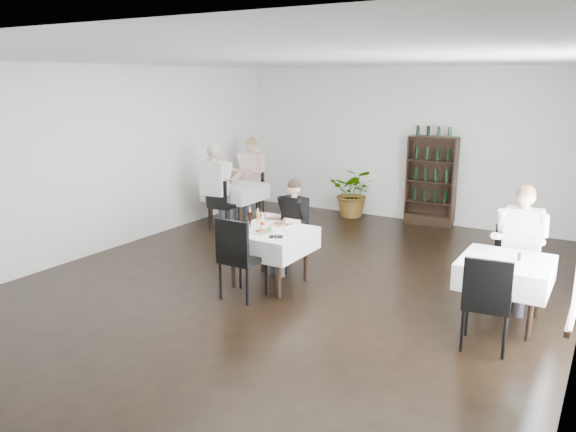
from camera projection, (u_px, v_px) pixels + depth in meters
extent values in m
plane|color=black|center=(289.00, 288.00, 7.64)|extent=(9.00, 9.00, 0.00)
plane|color=white|center=(289.00, 59.00, 6.93)|extent=(9.00, 9.00, 0.00)
plane|color=white|center=(406.00, 145.00, 11.04)|extent=(7.00, 0.00, 7.00)
plane|color=white|center=(102.00, 160.00, 9.03)|extent=(0.00, 9.00, 9.00)
cube|color=black|center=(429.00, 220.00, 10.92)|extent=(0.90, 0.28, 0.20)
cylinder|color=black|center=(233.00, 262.00, 7.59)|extent=(0.06, 0.06, 0.71)
cylinder|color=black|center=(263.00, 248.00, 8.19)|extent=(0.06, 0.06, 0.71)
cylinder|color=black|center=(279.00, 271.00, 7.22)|extent=(0.06, 0.06, 0.71)
cylinder|color=black|center=(306.00, 256.00, 7.83)|extent=(0.06, 0.06, 0.71)
cube|color=black|center=(270.00, 233.00, 7.62)|extent=(0.85, 0.85, 0.04)
cube|color=white|center=(270.00, 241.00, 7.65)|extent=(1.03, 1.03, 0.30)
cylinder|color=black|center=(211.00, 207.00, 10.87)|extent=(0.06, 0.06, 0.71)
cylinder|color=black|center=(232.00, 200.00, 11.44)|extent=(0.06, 0.06, 0.71)
cylinder|color=black|center=(240.00, 211.00, 10.54)|extent=(0.06, 0.06, 0.71)
cylinder|color=black|center=(260.00, 204.00, 11.10)|extent=(0.06, 0.06, 0.71)
cube|color=black|center=(235.00, 186.00, 10.90)|extent=(0.80, 0.80, 0.04)
cube|color=white|center=(236.00, 192.00, 10.93)|extent=(0.98, 0.98, 0.30)
cylinder|color=black|center=(466.00, 298.00, 6.35)|extent=(0.06, 0.06, 0.71)
cylinder|color=black|center=(480.00, 280.00, 6.92)|extent=(0.06, 0.06, 0.71)
cylinder|color=black|center=(530.00, 310.00, 6.01)|extent=(0.06, 0.06, 0.71)
cylinder|color=black|center=(539.00, 290.00, 6.58)|extent=(0.06, 0.06, 0.71)
cube|color=black|center=(506.00, 263.00, 6.38)|extent=(0.80, 0.80, 0.04)
cube|color=white|center=(505.00, 272.00, 6.40)|extent=(0.98, 0.98, 0.30)
imported|color=#285F20|center=(354.00, 192.00, 11.44)|extent=(1.05, 0.95, 1.02)
cylinder|color=black|center=(270.00, 254.00, 8.41)|extent=(0.03, 0.03, 0.42)
cylinder|color=black|center=(289.00, 249.00, 8.64)|extent=(0.03, 0.03, 0.42)
cylinder|color=black|center=(286.00, 260.00, 8.14)|extent=(0.03, 0.03, 0.42)
cylinder|color=black|center=(305.00, 255.00, 8.37)|extent=(0.03, 0.03, 0.42)
cube|color=black|center=(288.00, 239.00, 8.33)|extent=(0.54, 0.54, 0.06)
cube|color=black|center=(297.00, 221.00, 8.39)|extent=(0.41, 0.18, 0.46)
cylinder|color=black|center=(266.00, 277.00, 7.34)|extent=(0.04, 0.04, 0.49)
cylinder|color=black|center=(247.00, 287.00, 6.99)|extent=(0.04, 0.04, 0.49)
cylinder|color=black|center=(240.00, 271.00, 7.56)|extent=(0.04, 0.04, 0.49)
cylinder|color=black|center=(220.00, 281.00, 7.21)|extent=(0.04, 0.04, 0.49)
cube|color=black|center=(243.00, 258.00, 7.21)|extent=(0.50, 0.50, 0.07)
cube|color=black|center=(232.00, 241.00, 6.96)|extent=(0.49, 0.06, 0.53)
cylinder|color=black|center=(240.00, 209.00, 11.34)|extent=(0.03, 0.03, 0.42)
cylinder|color=black|center=(247.00, 205.00, 11.68)|extent=(0.03, 0.03, 0.42)
cylinder|color=black|center=(257.00, 210.00, 11.23)|extent=(0.03, 0.03, 0.42)
cylinder|color=black|center=(263.00, 206.00, 11.57)|extent=(0.03, 0.03, 0.42)
cube|color=black|center=(251.00, 196.00, 11.40)|extent=(0.50, 0.50, 0.06)
cube|color=black|center=(255.00, 183.00, 11.52)|extent=(0.42, 0.14, 0.46)
cylinder|color=black|center=(239.00, 218.00, 10.54)|extent=(0.04, 0.04, 0.45)
cylinder|color=black|center=(226.00, 222.00, 10.21)|extent=(0.04, 0.04, 0.45)
cylinder|color=black|center=(222.00, 215.00, 10.74)|extent=(0.04, 0.04, 0.45)
cylinder|color=black|center=(209.00, 219.00, 10.41)|extent=(0.04, 0.04, 0.45)
cube|color=black|center=(224.00, 205.00, 10.42)|extent=(0.46, 0.46, 0.07)
cube|color=black|center=(216.00, 193.00, 10.18)|extent=(0.45, 0.06, 0.49)
cylinder|color=black|center=(482.00, 288.00, 7.03)|extent=(0.03, 0.03, 0.44)
cylinder|color=black|center=(494.00, 280.00, 7.31)|extent=(0.03, 0.03, 0.44)
cylinder|color=black|center=(513.00, 295.00, 6.79)|extent=(0.03, 0.03, 0.44)
cylinder|color=black|center=(524.00, 287.00, 7.07)|extent=(0.03, 0.03, 0.44)
cube|color=black|center=(505.00, 268.00, 6.99)|extent=(0.51, 0.51, 0.07)
cube|color=black|center=(513.00, 245.00, 7.08)|extent=(0.44, 0.12, 0.48)
cylinder|color=black|center=(507.00, 322.00, 6.00)|extent=(0.04, 0.04, 0.47)
cylinder|color=black|center=(504.00, 338.00, 5.64)|extent=(0.04, 0.04, 0.47)
cylinder|color=black|center=(467.00, 316.00, 6.16)|extent=(0.04, 0.04, 0.47)
cylinder|color=black|center=(462.00, 331.00, 5.80)|extent=(0.04, 0.04, 0.47)
cube|color=black|center=(487.00, 303.00, 5.84)|extent=(0.52, 0.52, 0.07)
cube|color=black|center=(487.00, 284.00, 5.58)|extent=(0.47, 0.11, 0.51)
cube|color=#3E3E46|center=(282.00, 236.00, 8.20)|extent=(0.25, 0.42, 0.13)
cylinder|color=#3E3E46|center=(273.00, 258.00, 8.16)|extent=(0.10, 0.10, 0.47)
cube|color=#3E3E46|center=(290.00, 239.00, 8.06)|extent=(0.25, 0.42, 0.13)
cylinder|color=#3E3E46|center=(281.00, 261.00, 8.02)|extent=(0.10, 0.10, 0.47)
cube|color=black|center=(295.00, 214.00, 8.17)|extent=(0.43, 0.32, 0.52)
cylinder|color=tan|center=(272.00, 216.00, 8.17)|extent=(0.16, 0.30, 0.15)
cylinder|color=tan|center=(292.00, 221.00, 7.85)|extent=(0.16, 0.30, 0.15)
sphere|color=tan|center=(294.00, 188.00, 8.06)|extent=(0.20, 0.20, 0.20)
sphere|color=black|center=(294.00, 186.00, 8.05)|extent=(0.20, 0.20, 0.20)
cube|color=#3E3E46|center=(243.00, 186.00, 11.49)|extent=(0.16, 0.47, 0.16)
cylinder|color=#3E3E46|center=(238.00, 205.00, 11.41)|extent=(0.12, 0.12, 0.55)
cube|color=#3E3E46|center=(252.00, 187.00, 11.39)|extent=(0.16, 0.47, 0.16)
cylinder|color=#3E3E46|center=(247.00, 206.00, 11.30)|extent=(0.12, 0.12, 0.55)
cube|color=beige|center=(253.00, 168.00, 11.53)|extent=(0.45, 0.25, 0.61)
cylinder|color=tan|center=(234.00, 170.00, 11.41)|extent=(0.09, 0.35, 0.17)
cylinder|color=tan|center=(255.00, 172.00, 11.16)|extent=(0.09, 0.35, 0.17)
sphere|color=tan|center=(252.00, 145.00, 11.40)|extent=(0.23, 0.23, 0.23)
sphere|color=olive|center=(252.00, 143.00, 11.39)|extent=(0.23, 0.23, 0.23)
cube|color=#3E3E46|center=(226.00, 197.00, 10.40)|extent=(0.21, 0.49, 0.16)
cylinder|color=#3E3E46|center=(232.00, 213.00, 10.67)|extent=(0.13, 0.13, 0.56)
cube|color=#3E3E46|center=(216.00, 196.00, 10.49)|extent=(0.21, 0.49, 0.16)
cylinder|color=#3E3E46|center=(222.00, 212.00, 10.76)|extent=(0.13, 0.13, 0.56)
cube|color=silver|center=(214.00, 178.00, 10.17)|extent=(0.48, 0.30, 0.63)
cylinder|color=tan|center=(235.00, 178.00, 10.34)|extent=(0.13, 0.36, 0.18)
cylinder|color=tan|center=(211.00, 176.00, 10.55)|extent=(0.13, 0.36, 0.18)
sphere|color=tan|center=(214.00, 152.00, 10.07)|extent=(0.24, 0.24, 0.24)
sphere|color=beige|center=(214.00, 150.00, 10.07)|extent=(0.24, 0.24, 0.24)
cube|color=#3E3E46|center=(508.00, 262.00, 6.84)|extent=(0.16, 0.45, 0.15)
cylinder|color=#3E3E46|center=(502.00, 293.00, 6.77)|extent=(0.12, 0.12, 0.52)
cube|color=#3E3E46|center=(526.00, 265.00, 6.73)|extent=(0.16, 0.45, 0.15)
cylinder|color=#3E3E46|center=(520.00, 296.00, 6.65)|extent=(0.12, 0.12, 0.52)
cube|color=silver|center=(523.00, 232.00, 6.87)|extent=(0.43, 0.24, 0.58)
cylinder|color=tan|center=(497.00, 236.00, 6.77)|extent=(0.09, 0.33, 0.16)
cylinder|color=tan|center=(540.00, 242.00, 6.51)|extent=(0.09, 0.33, 0.16)
sphere|color=tan|center=(526.00, 197.00, 6.75)|extent=(0.22, 0.22, 0.22)
sphere|color=brown|center=(527.00, 194.00, 6.74)|extent=(0.22, 0.22, 0.22)
cube|color=white|center=(282.00, 225.00, 7.84)|extent=(0.29, 0.29, 0.02)
cube|color=#5C2B1A|center=(279.00, 223.00, 7.83)|extent=(0.13, 0.11, 0.03)
sphere|color=#377B21|center=(288.00, 222.00, 7.84)|extent=(0.07, 0.07, 0.07)
cube|color=brown|center=(281.00, 225.00, 7.77)|extent=(0.12, 0.10, 0.02)
cube|color=white|center=(263.00, 232.00, 7.46)|extent=(0.33, 0.33, 0.02)
cube|color=#5C2B1A|center=(261.00, 231.00, 7.45)|extent=(0.11, 0.09, 0.03)
sphere|color=#377B21|center=(269.00, 229.00, 7.45)|extent=(0.06, 0.06, 0.06)
cube|color=brown|center=(262.00, 232.00, 7.39)|extent=(0.12, 0.12, 0.02)
cone|color=black|center=(250.00, 221.00, 7.62)|extent=(0.07, 0.07, 0.25)
cylinder|color=silver|center=(250.00, 210.00, 7.58)|extent=(0.02, 0.02, 0.06)
cone|color=#BD8330|center=(258.00, 220.00, 7.73)|extent=(0.06, 0.06, 0.21)
cylinder|color=silver|center=(258.00, 210.00, 7.70)|extent=(0.02, 0.02, 0.05)
cylinder|color=silver|center=(262.00, 222.00, 7.65)|extent=(0.06, 0.06, 0.18)
cylinder|color=#AC0E09|center=(262.00, 223.00, 7.66)|extent=(0.06, 0.06, 0.05)
cylinder|color=silver|center=(262.00, 214.00, 7.62)|extent=(0.02, 0.02, 0.05)
cube|color=black|center=(276.00, 237.00, 7.28)|extent=(0.22, 0.20, 0.01)
cylinder|color=silver|center=(275.00, 236.00, 7.29)|extent=(0.09, 0.18, 0.01)
cylinder|color=silver|center=(277.00, 236.00, 7.27)|extent=(0.10, 0.18, 0.01)
cylinder|color=black|center=(519.00, 257.00, 6.33)|extent=(0.04, 0.04, 0.09)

